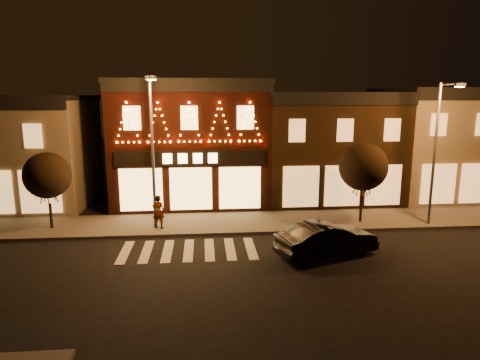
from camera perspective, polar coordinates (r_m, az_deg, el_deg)
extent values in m
plane|color=black|center=(16.97, -7.40, -14.24)|extent=(120.00, 120.00, 0.00)
cube|color=#47423D|center=(24.42, -1.97, -5.83)|extent=(44.00, 4.00, 0.15)
cube|color=black|center=(29.48, -6.56, 4.91)|extent=(10.00, 8.00, 8.00)
cube|color=black|center=(29.31, -6.75, 12.99)|extent=(10.20, 8.20, 0.30)
cube|color=black|center=(25.25, -6.98, 12.33)|extent=(10.00, 0.25, 0.50)
cube|color=black|center=(25.47, -6.76, 2.96)|extent=(9.00, 0.15, 0.90)
cube|color=#FFD87F|center=(25.37, -6.77, 2.93)|extent=(3.40, 0.08, 0.60)
cube|color=#372413|center=(30.79, 11.47, 4.28)|extent=(9.00, 8.00, 7.20)
cube|color=black|center=(30.56, 11.75, 11.27)|extent=(9.20, 8.20, 0.30)
cube|color=black|center=(26.71, 14.24, 10.30)|extent=(9.00, 0.25, 0.50)
cube|color=#7C7158|center=(34.42, 26.04, 4.34)|extent=(9.00, 8.00, 7.50)
cube|color=black|center=(34.24, 26.62, 10.82)|extent=(9.20, 8.20, 0.30)
cylinder|color=#59595E|center=(23.13, -11.75, 3.52)|extent=(0.16, 0.16, 8.16)
cylinder|color=#59595E|center=(22.12, -12.05, 13.49)|extent=(0.38, 1.63, 0.10)
cube|color=#59595E|center=(21.30, -11.92, 13.44)|extent=(0.55, 0.37, 0.18)
cube|color=orange|center=(21.30, -11.91, 13.14)|extent=(0.42, 0.27, 0.05)
cylinder|color=#59595E|center=(25.51, 24.83, 3.04)|extent=(0.16, 0.16, 7.83)
cylinder|color=#59595E|center=(24.65, 26.58, 11.55)|extent=(0.17, 1.57, 0.10)
cube|color=#59595E|center=(24.00, 27.63, 11.38)|extent=(0.50, 0.30, 0.18)
cube|color=orange|center=(24.00, 27.60, 11.12)|extent=(0.38, 0.21, 0.05)
cylinder|color=black|center=(25.36, -24.24, -4.42)|extent=(0.16, 0.16, 1.37)
sphere|color=black|center=(24.88, -24.66, 0.56)|extent=(2.50, 2.50, 2.50)
cylinder|color=black|center=(25.27, 16.05, -3.75)|extent=(0.16, 0.16, 1.49)
sphere|color=black|center=(24.75, 16.36, 1.74)|extent=(2.73, 2.73, 2.73)
imported|color=black|center=(19.98, 11.67, -7.89)|extent=(5.10, 3.17, 1.59)
imported|color=gray|center=(23.40, -11.00, -4.25)|extent=(0.76, 0.59, 1.86)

